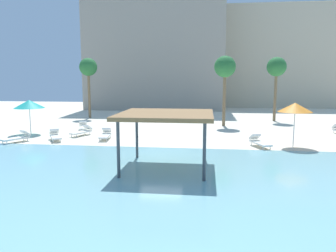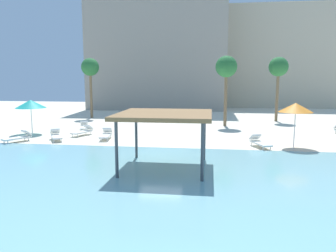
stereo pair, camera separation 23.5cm
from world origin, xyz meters
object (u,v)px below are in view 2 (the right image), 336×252
Objects in this scene: lounge_chair_5 at (19,137)px; palm_tree_2 at (278,68)px; lounge_chair_3 at (259,142)px; palm_tree_0 at (90,69)px; shade_pavilion at (165,116)px; beach_umbrella_orange_2 at (296,108)px; lounge_chair_0 at (84,126)px; beach_umbrella_teal_0 at (31,104)px; lounge_chair_1 at (83,131)px; lounge_chair_4 at (56,135)px; lounge_chair_6 at (106,134)px; palm_tree_1 at (226,68)px.

palm_tree_2 is (19.27, 13.47, 4.91)m from lounge_chair_5.
palm_tree_0 is (-15.93, 13.41, 4.98)m from lounge_chair_3.
palm_tree_2 is (8.61, 18.60, 2.76)m from shade_pavilion.
beach_umbrella_orange_2 reaches higher than lounge_chair_0.
shade_pavilion is 9.24m from beach_umbrella_orange_2.
beach_umbrella_teal_0 is 1.31× the size of lounge_chair_1.
beach_umbrella_teal_0 is at bearing -119.76° from lounge_chair_3.
lounge_chair_1 is at bearing 159.56° from lounge_chair_5.
lounge_chair_4 is at bearing -143.64° from palm_tree_2.
beach_umbrella_teal_0 is at bearing -158.86° from lounge_chair_4.
lounge_chair_0 is at bearing 144.89° from lounge_chair_4.
palm_tree_0 reaches higher than beach_umbrella_teal_0.
palm_tree_2 reaches higher than lounge_chair_1.
lounge_chair_1 is at bearing 132.18° from shade_pavilion.
shade_pavilion is 7.81m from lounge_chair_3.
beach_umbrella_teal_0 is 1.33× the size of lounge_chair_6.
beach_umbrella_teal_0 is at bearing -136.57° from lounge_chair_5.
palm_tree_0 is (-2.57, 8.44, 4.98)m from lounge_chair_0.
beach_umbrella_orange_2 is 1.38× the size of lounge_chair_1.
shade_pavilion is 14.29m from beach_umbrella_teal_0.
beach_umbrella_teal_0 is 1.33× the size of lounge_chair_5.
shade_pavilion reaches higher than lounge_chair_0.
beach_umbrella_teal_0 is 3.88m from lounge_chair_5.
palm_tree_1 is at bearing 93.34° from lounge_chair_4.
shade_pavilion is 0.69× the size of palm_tree_1.
lounge_chair_4 is (3.13, -2.31, -1.97)m from beach_umbrella_teal_0.
palm_tree_1 is (11.62, 4.08, 4.79)m from lounge_chair_0.
lounge_chair_0 is at bearing -154.23° from palm_tree_2.
lounge_chair_4 and lounge_chair_6 have the same top height.
shade_pavilion reaches higher than lounge_chair_1.
lounge_chair_6 is (-5.18, 6.89, -2.14)m from shade_pavilion.
lounge_chair_4 is 0.31× the size of palm_tree_1.
beach_umbrella_orange_2 is 12.61m from lounge_chair_6.
palm_tree_2 is (13.78, 11.72, 4.91)m from lounge_chair_6.
lounge_chair_4 is (-0.21, -4.43, 0.00)m from lounge_chair_0.
palm_tree_2 is at bearing 83.77° from beach_umbrella_orange_2.
lounge_chair_5 is 0.31× the size of palm_tree_1.
palm_tree_0 is at bearing 85.84° from beach_umbrella_teal_0.
palm_tree_2 is at bearing 143.00° from lounge_chair_1.
beach_umbrella_orange_2 is 15.81m from lounge_chair_4.
lounge_chair_1 is at bearing -127.46° from lounge_chair_6.
beach_umbrella_teal_0 is 16.44m from palm_tree_1.
lounge_chair_5 is at bearing -80.26° from lounge_chair_6.
lounge_chair_3 is 1.01× the size of lounge_chair_5.
lounge_chair_6 is (3.07, -3.58, 0.00)m from lounge_chair_0.
shade_pavilion is at bearing 28.98° from lounge_chair_6.
beach_umbrella_orange_2 reaches higher than shade_pavilion.
lounge_chair_1 is 0.31× the size of palm_tree_2.
palm_tree_0 is (-3.46, 10.78, 4.98)m from lounge_chair_1.
lounge_chair_0 is 0.32× the size of palm_tree_1.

